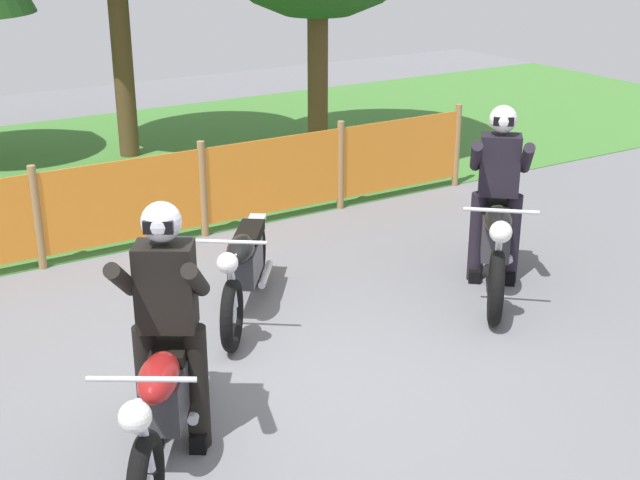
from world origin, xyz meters
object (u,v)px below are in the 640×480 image
at_px(motorcycle_trailing, 167,399).
at_px(rider_trailing, 168,314).
at_px(motorcycle_lead, 495,241).
at_px(motorcycle_third, 245,268).
at_px(rider_lead, 498,185).

distance_m(motorcycle_trailing, rider_trailing, 0.53).
relative_size(motorcycle_trailing, rider_trailing, 1.05).
xyz_separation_m(motorcycle_lead, motorcycle_trailing, (-3.60, -0.97, -0.02)).
height_order(motorcycle_third, rider_trailing, rider_trailing).
distance_m(motorcycle_lead, rider_trailing, 3.60).
height_order(motorcycle_trailing, rider_trailing, rider_trailing).
bearing_deg(motorcycle_lead, motorcycle_trailing, -33.88).
relative_size(motorcycle_lead, rider_trailing, 0.98).
bearing_deg(rider_lead, motorcycle_trailing, -31.99).
relative_size(motorcycle_trailing, motorcycle_third, 1.11).
height_order(motorcycle_trailing, motorcycle_third, motorcycle_trailing).
height_order(motorcycle_lead, motorcycle_trailing, motorcycle_lead).
xyz_separation_m(motorcycle_third, rider_lead, (2.34, -0.56, 0.51)).
distance_m(motorcycle_third, rider_lead, 2.46).
xyz_separation_m(motorcycle_lead, rider_trailing, (-3.49, -0.78, 0.47)).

